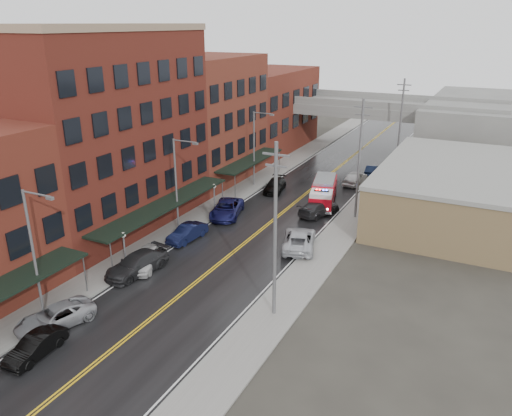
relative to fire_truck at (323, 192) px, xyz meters
The scene contains 33 objects.
road 8.02m from the fire_truck, 112.05° to the right, with size 11.00×160.00×0.02m, color black.
sidewalk_left 12.67m from the fire_truck, 144.53° to the right, with size 3.00×160.00×0.15m, color slate.
sidewalk_right 8.61m from the fire_truck, 59.30° to the right, with size 3.00×160.00×0.15m, color slate.
curb_left 11.38m from the fire_truck, 139.67° to the right, with size 0.30×160.00×0.15m, color gray.
curb_right 7.91m from the fire_truck, 69.80° to the right, with size 0.30×160.00×0.15m, color gray.
brick_building_b 22.93m from the fire_truck, 138.65° to the right, with size 9.00×20.00×18.00m, color #5B2018.
brick_building_c 17.63m from the fire_truck, 168.90° to the left, with size 9.00×15.00×15.00m, color maroon.
brick_building_far 26.70m from the fire_truck, 128.16° to the left, with size 9.00×20.00×12.00m, color #612919.
tan_building 13.35m from the fire_truck, 11.66° to the left, with size 14.00×22.00×5.00m, color brown.
right_far_block 36.07m from the fire_truck, 65.29° to the left, with size 18.00×30.00×8.00m, color slate.
awning_1 17.79m from the fire_truck, 126.14° to the right, with size 2.60×18.00×3.09m.
awning_2 11.03m from the fire_truck, 163.02° to the left, with size 2.60×13.00×3.09m.
globe_lamp_1 23.29m from the fire_truck, 113.71° to the right, with size 0.44×0.44×3.12m.
globe_lamp_2 11.91m from the fire_truck, 142.01° to the right, with size 0.44×0.44×3.12m.
street_lamp_0 31.04m from the fire_truck, 107.97° to the right, with size 2.64×0.22×9.00m.
street_lamp_1 16.77m from the fire_truck, 125.54° to the right, with size 2.64×0.22×9.00m.
street_lamp_2 10.56m from the fire_truck, 164.20° to the left, with size 2.64×0.22×9.00m.
utility_pole_0 23.22m from the fire_truck, 79.24° to the right, with size 1.80×0.24×12.00m.
utility_pole_1 6.84m from the fire_truck, 28.58° to the right, with size 1.80×0.24×12.00m.
utility_pole_2 18.82m from the fire_truck, 76.52° to the left, with size 1.80×0.24×12.00m.
overpass 25.27m from the fire_truck, 96.84° to the left, with size 40.00×10.00×7.50m.
fire_truck is the anchor object (origin of this frame).
parked_car_left_1 33.32m from the fire_truck, 101.43° to the right, with size 1.40×4.02×1.32m, color black.
parked_car_left_2 30.95m from the fire_truck, 104.91° to the right, with size 2.35×5.09×1.41m, color #95979C.
parked_car_left_3 23.04m from the fire_truck, 110.22° to the right, with size 2.27×5.58×1.62m, color #252628.
parked_car_left_4 22.01m from the fire_truck, 111.21° to the right, with size 1.88×4.68×1.60m, color silver.
parked_car_left_5 16.57m from the fire_truck, 118.75° to the right, with size 1.54×4.41×1.45m, color black.
parked_car_left_6 10.89m from the fire_truck, 135.06° to the right, with size 2.66×5.77×1.60m, color #13154A.
parked_car_left_7 6.91m from the fire_truck, 164.02° to the left, with size 1.98×4.86×1.41m, color black.
parked_car_right_0 11.73m from the fire_truck, 81.23° to the right, with size 2.70×5.86×1.63m, color #B0B3B9.
parked_car_right_1 3.25m from the fire_truck, 78.37° to the right, with size 2.11×5.19×1.51m, color #252527.
parked_car_right_2 8.80m from the fire_truck, 82.65° to the left, with size 1.96×4.87×1.66m, color silver.
parked_car_right_3 13.68m from the fire_truck, 81.41° to the left, with size 1.43×4.10×1.35m, color black.
Camera 1 is at (19.09, -11.79, 18.69)m, focal length 35.00 mm.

